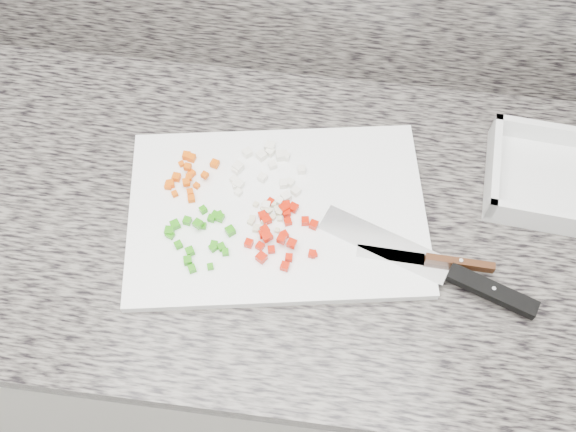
% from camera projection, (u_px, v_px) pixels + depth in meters
% --- Properties ---
extents(cabinet, '(3.92, 0.62, 0.86)m').
position_uv_depth(cabinet, '(256.00, 311.00, 1.44)').
color(cabinet, beige).
rests_on(cabinet, ground).
extents(countertop, '(3.96, 0.64, 0.04)m').
position_uv_depth(countertop, '(244.00, 214.00, 1.05)').
color(countertop, '#625D56').
rests_on(countertop, cabinet).
extents(cutting_board, '(0.51, 0.39, 0.02)m').
position_uv_depth(cutting_board, '(277.00, 212.00, 1.02)').
color(cutting_board, white).
rests_on(cutting_board, countertop).
extents(carrot_pile, '(0.08, 0.09, 0.02)m').
position_uv_depth(carrot_pile, '(188.00, 175.00, 1.03)').
color(carrot_pile, '#DD5104').
rests_on(carrot_pile, cutting_board).
extents(onion_pile, '(0.12, 0.13, 0.01)m').
position_uv_depth(onion_pile, '(267.00, 171.00, 1.04)').
color(onion_pile, white).
rests_on(onion_pile, cutting_board).
extents(green_pepper_pile, '(0.11, 0.12, 0.02)m').
position_uv_depth(green_pepper_pile, '(200.00, 235.00, 0.98)').
color(green_pepper_pile, '#24870C').
rests_on(green_pepper_pile, cutting_board).
extents(red_pepper_pile, '(0.11, 0.12, 0.02)m').
position_uv_depth(red_pepper_pile, '(280.00, 232.00, 0.98)').
color(red_pepper_pile, '#BE1402').
rests_on(red_pepper_pile, cutting_board).
extents(garlic_pile, '(0.05, 0.06, 0.01)m').
position_uv_depth(garlic_pile, '(266.00, 216.00, 1.00)').
color(garlic_pile, beige).
rests_on(garlic_pile, cutting_board).
extents(chef_knife, '(0.33, 0.15, 0.02)m').
position_uv_depth(chef_knife, '(454.00, 274.00, 0.95)').
color(chef_knife, silver).
rests_on(chef_knife, cutting_board).
extents(paring_knife, '(0.21, 0.02, 0.02)m').
position_uv_depth(paring_knife, '(442.00, 261.00, 0.96)').
color(paring_knife, silver).
rests_on(paring_knife, cutting_board).
extents(tray, '(0.26, 0.20, 0.05)m').
position_uv_depth(tray, '(565.00, 182.00, 1.03)').
color(tray, white).
rests_on(tray, countertop).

